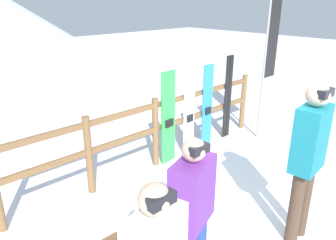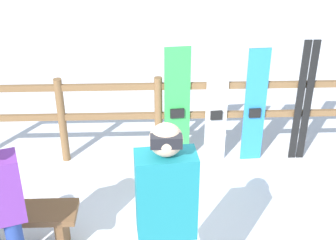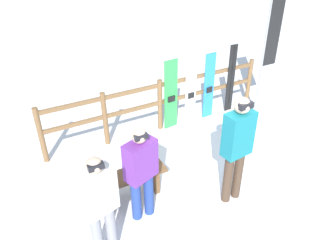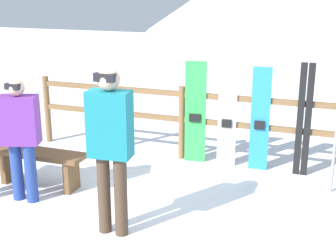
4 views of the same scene
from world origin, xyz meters
name	(u,v)px [view 2 (image 2 of 4)]	position (x,y,z in m)	size (l,w,h in m)	color
fence	(158,112)	(0.00, 1.81, 0.67)	(4.92, 0.10, 1.14)	brown
bench	(10,222)	(-1.46, 0.17, 0.36)	(1.31, 0.36, 0.49)	brown
person_teal	(166,213)	(0.02, -0.62, 1.07)	(0.46, 0.28, 1.82)	#4C3828
snowboard_green	(177,107)	(0.23, 1.75, 0.77)	(0.32, 0.08, 1.54)	green
snowboard_white	(216,109)	(0.72, 1.75, 0.73)	(0.27, 0.07, 1.46)	white
snowboard_blue	(255,107)	(1.19, 1.75, 0.75)	(0.27, 0.07, 1.51)	#288CE0
ski_pair_black	(304,102)	(1.79, 1.75, 0.80)	(0.19, 0.02, 1.61)	black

